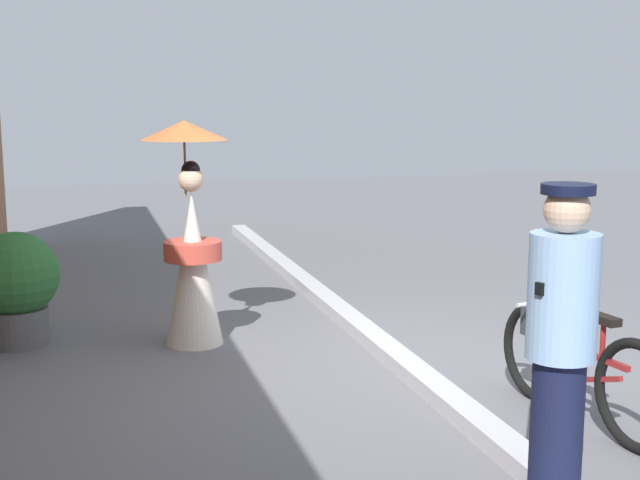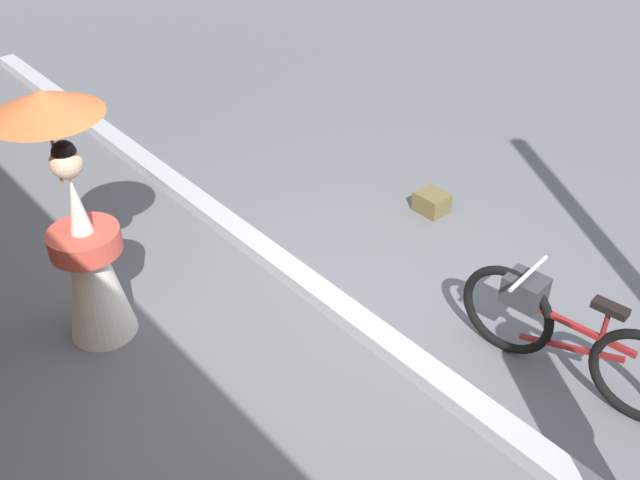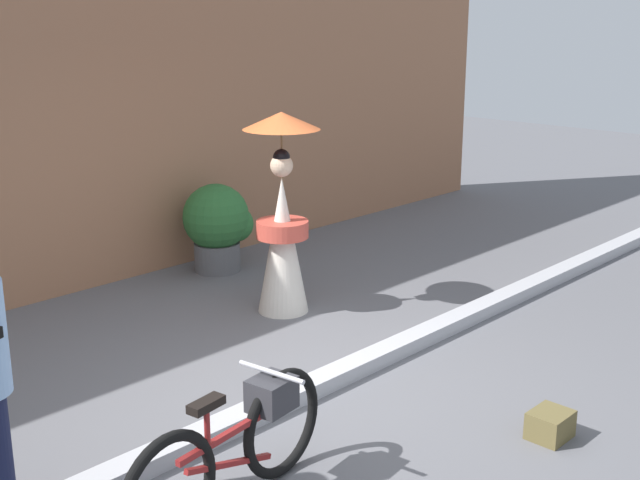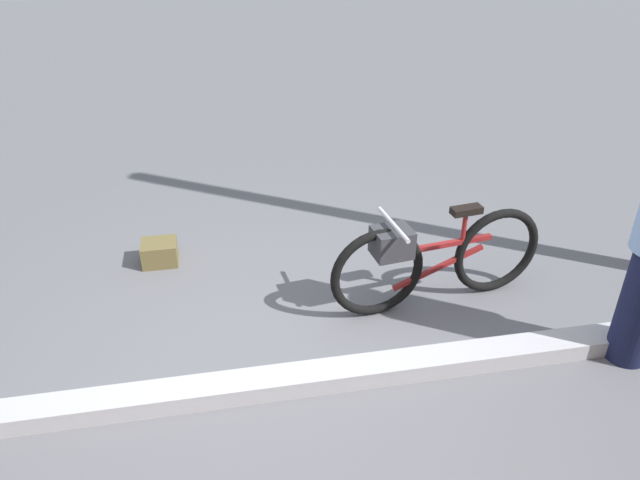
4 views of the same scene
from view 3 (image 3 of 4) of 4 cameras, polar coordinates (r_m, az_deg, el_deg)
ground_plane at (r=6.25m, az=-1.32°, el=-10.87°), size 30.00×30.00×0.00m
building_wall at (r=8.54m, az=-18.86°, el=9.47°), size 14.00×0.40×4.00m
sidewalk_curb at (r=6.23m, az=-1.32°, el=-10.38°), size 14.00×0.20×0.12m
bicycle_near_officer at (r=4.89m, az=-5.79°, el=-13.83°), size 1.64×0.48×0.76m
person_with_parasol at (r=7.72m, az=-2.61°, el=1.50°), size 0.72×0.72×1.89m
potted_plant_by_door at (r=9.11m, az=-6.99°, el=1.11°), size 0.74×0.73×0.97m
backpack_on_pavement at (r=5.90m, az=15.60°, el=-12.11°), size 0.28×0.24×0.19m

